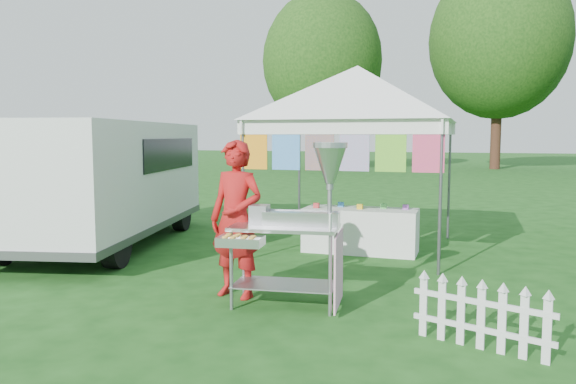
% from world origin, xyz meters
% --- Properties ---
extents(ground, '(120.00, 120.00, 0.00)m').
position_xyz_m(ground, '(0.00, 0.00, 0.00)').
color(ground, '#174413').
rests_on(ground, ground).
extents(canopy_main, '(4.24, 4.24, 3.45)m').
position_xyz_m(canopy_main, '(0.00, 3.49, 2.99)').
color(canopy_main, '#59595E').
rests_on(canopy_main, ground).
extents(tree_left, '(6.40, 6.40, 9.53)m').
position_xyz_m(tree_left, '(-6.00, 24.00, 5.83)').
color(tree_left, '#3D2116').
rests_on(tree_left, ground).
extents(tree_mid, '(7.60, 7.60, 11.52)m').
position_xyz_m(tree_mid, '(3.00, 28.00, 7.14)').
color(tree_mid, '#3D2116').
rests_on(tree_mid, ground).
extents(donut_cart, '(1.30, 1.02, 1.80)m').
position_xyz_m(donut_cart, '(0.08, 0.13, 1.06)').
color(donut_cart, gray).
rests_on(donut_cart, ground).
extents(vendor, '(0.73, 0.53, 1.82)m').
position_xyz_m(vendor, '(-0.76, 0.30, 0.91)').
color(vendor, '#AD1515').
rests_on(vendor, ground).
extents(cargo_van, '(3.05, 5.35, 2.09)m').
position_xyz_m(cargo_van, '(-4.18, 2.56, 1.13)').
color(cargo_van, silver).
rests_on(cargo_van, ground).
extents(picket_fence, '(1.19, 0.45, 0.56)m').
position_xyz_m(picket_fence, '(1.93, -0.54, 0.29)').
color(picket_fence, silver).
rests_on(picket_fence, ground).
extents(display_table, '(1.80, 0.70, 0.71)m').
position_xyz_m(display_table, '(0.13, 3.24, 0.35)').
color(display_table, white).
rests_on(display_table, ground).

